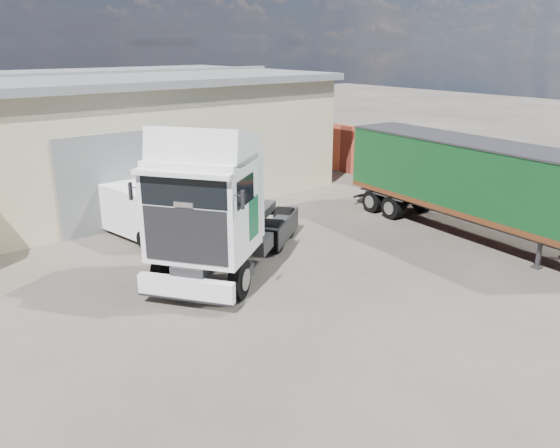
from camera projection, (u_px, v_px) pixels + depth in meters
ground at (346, 313)px, 14.08m from camera, size 120.00×120.00×0.00m
brick_boundary_wall at (432, 166)px, 24.93m from camera, size 0.35×26.00×2.50m
tractor_unit at (216, 213)px, 15.74m from camera, size 7.00×6.09×4.63m
box_trailer at (471, 178)px, 19.25m from camera, size 3.00×10.40×3.41m
panel_van at (140, 209)px, 19.61m from camera, size 2.60×4.75×1.84m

